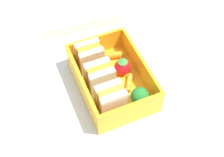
{
  "coord_description": "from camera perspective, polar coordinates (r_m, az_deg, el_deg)",
  "views": [
    {
      "loc": [
        -31.68,
        13.44,
        50.02
      ],
      "look_at": [
        0.0,
        0.0,
        2.7
      ],
      "focal_mm": 50.0,
      "sensor_mm": 36.0,
      "label": 1
    }
  ],
  "objects": [
    {
      "name": "ground_plane",
      "position": [
        0.62,
        0.0,
        -2.03
      ],
      "size": [
        120.0,
        120.0,
        2.0
      ],
      "primitive_type": "cube",
      "color": "silver"
    },
    {
      "name": "bento_tray",
      "position": [
        0.6,
        0.0,
        -1.18
      ],
      "size": [
        17.3,
        12.4,
        1.2
      ],
      "primitive_type": "cube",
      "color": "gold",
      "rests_on": "ground_plane"
    },
    {
      "name": "bento_rim",
      "position": [
        0.58,
        0.0,
        0.52
      ],
      "size": [
        17.3,
        12.4,
        4.78
      ],
      "color": "gold",
      "rests_on": "bento_tray"
    },
    {
      "name": "sandwich_left",
      "position": [
        0.54,
        -0.19,
        -3.93
      ],
      "size": [
        3.74,
        4.77,
        6.03
      ],
      "color": "beige",
      "rests_on": "bento_tray"
    },
    {
      "name": "sandwich_center_left",
      "position": [
        0.57,
        -2.22,
        0.14
      ],
      "size": [
        3.74,
        4.77,
        6.03
      ],
      "color": "beige",
      "rests_on": "bento_tray"
    },
    {
      "name": "sandwich_center",
      "position": [
        0.6,
        -4.05,
        3.82
      ],
      "size": [
        3.74,
        4.77,
        6.03
      ],
      "color": "#E4B581",
      "rests_on": "bento_tray"
    },
    {
      "name": "broccoli_floret",
      "position": [
        0.56,
        5.09,
        -3.23
      ],
      "size": [
        3.25,
        3.25,
        3.99
      ],
      "color": "#8BBB65",
      "rests_on": "bento_tray"
    },
    {
      "name": "carrot_stick_left",
      "position": [
        0.59,
        3.11,
        -0.81
      ],
      "size": [
        3.81,
        2.9,
        1.06
      ],
      "primitive_type": "cylinder",
      "rotation": [
        1.57,
        0.0,
        4.16
      ],
      "color": "orange",
      "rests_on": "bento_tray"
    },
    {
      "name": "strawberry_far_left",
      "position": [
        0.6,
        1.92,
        2.18
      ],
      "size": [
        3.16,
        3.16,
        3.76
      ],
      "color": "red",
      "rests_on": "bento_tray"
    },
    {
      "name": "carrot_stick_far_left",
      "position": [
        0.63,
        0.3,
        4.31
      ],
      "size": [
        2.4,
        3.87,
        1.49
      ],
      "primitive_type": "cylinder",
      "rotation": [
        1.57,
        0.0,
        2.87
      ],
      "color": "orange",
      "rests_on": "bento_tray"
    },
    {
      "name": "chopstick_pair",
      "position": [
        0.71,
        -5.73,
        9.42
      ],
      "size": [
        3.44,
        18.59,
        0.7
      ],
      "color": "tan",
      "rests_on": "ground_plane"
    },
    {
      "name": "folded_napkin",
      "position": [
        0.66,
        15.2,
        2.69
      ],
      "size": [
        14.86,
        13.22,
        0.4
      ],
      "primitive_type": "cube",
      "rotation": [
        0.0,
        0.0,
        0.14
      ],
      "color": "silver",
      "rests_on": "ground_plane"
    }
  ]
}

